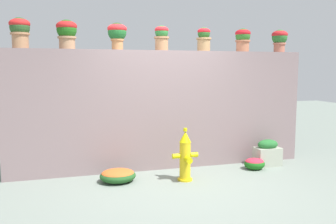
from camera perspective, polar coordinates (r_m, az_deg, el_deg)
name	(u,v)px	position (r m, az deg, el deg)	size (l,w,h in m)	color
ground_plane	(184,188)	(5.45, 2.61, -12.01)	(24.00, 24.00, 0.00)	gray
stone_wall	(163,110)	(6.34, -0.86, 0.33)	(5.32, 0.31, 2.08)	gray
potted_plant_0	(20,30)	(6.11, -22.55, 12.02)	(0.32, 0.32, 0.47)	#B67C56
potted_plant_1	(67,31)	(6.11, -15.85, 12.25)	(0.33, 0.33, 0.47)	tan
potted_plant_2	(117,33)	(6.18, -8.11, 12.41)	(0.33, 0.33, 0.45)	#BC7A4A
potted_plant_3	(162,36)	(6.31, -1.03, 12.00)	(0.26, 0.26, 0.43)	#B37A52
potted_plant_4	(204,38)	(6.58, 5.73, 11.68)	(0.27, 0.27, 0.42)	#AD8153
potted_plant_5	(243,38)	(6.88, 11.84, 11.47)	(0.28, 0.28, 0.42)	#C17253
potted_plant_6	(280,38)	(7.32, 17.36, 11.15)	(0.30, 0.30, 0.43)	#C47059
fire_hydrant	(185,157)	(5.70, 2.76, -7.16)	(0.42, 0.34, 0.84)	yellow
flower_bush_left	(255,163)	(6.57, 13.63, -7.94)	(0.37, 0.33, 0.20)	#1C641B
flower_bush_right	(118,175)	(5.76, -8.00, -9.92)	(0.57, 0.51, 0.21)	#235422
planter_box	(267,153)	(6.84, 15.58, -6.33)	(0.46, 0.29, 0.49)	#A9AF9B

